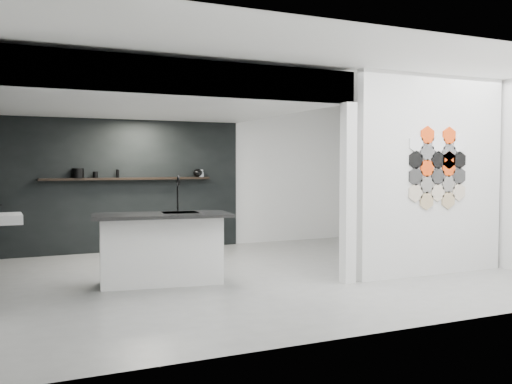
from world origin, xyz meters
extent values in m
cube|color=gray|center=(0.00, 0.00, -0.01)|extent=(7.00, 6.00, 0.01)
cube|color=silver|center=(2.23, -1.00, 1.40)|extent=(2.45, 0.15, 2.80)
cube|color=black|center=(-1.30, 2.97, 1.18)|extent=(4.40, 0.04, 2.35)
cube|color=silver|center=(-1.30, 1.00, 2.55)|extent=(4.40, 4.00, 0.40)
cube|color=silver|center=(0.82, -1.00, 1.18)|extent=(0.16, 0.16, 2.35)
cube|color=silver|center=(-1.30, -0.92, 2.55)|extent=(4.40, 0.16, 0.40)
cube|color=silver|center=(-3.24, 0.80, 0.85)|extent=(0.40, 0.60, 0.12)
cube|color=black|center=(-1.20, 2.87, 1.30)|extent=(3.00, 0.15, 0.04)
cube|color=silver|center=(-1.41, -0.03, 0.44)|extent=(1.60, 0.79, 0.88)
cube|color=black|center=(-1.42, -0.11, 0.90)|extent=(1.84, 1.02, 0.04)
cube|color=black|center=(-1.15, -0.02, 0.91)|extent=(0.51, 0.45, 0.02)
cylinder|color=black|center=(-1.12, 0.18, 1.13)|extent=(0.03, 0.03, 0.41)
torus|color=black|center=(-1.13, 0.12, 1.33)|extent=(0.04, 0.14, 0.14)
cylinder|color=black|center=(-2.06, 2.87, 1.40)|extent=(0.25, 0.25, 0.17)
ellipsoid|color=black|center=(0.10, 2.87, 1.39)|extent=(0.23, 0.23, 0.15)
cylinder|color=gray|center=(0.15, 2.87, 1.36)|extent=(0.16, 0.16, 0.09)
cylinder|color=gray|center=(0.15, 2.87, 1.39)|extent=(0.12, 0.12, 0.14)
cylinder|color=black|center=(-1.39, 2.87, 1.39)|extent=(0.07, 0.07, 0.14)
cylinder|color=black|center=(-1.77, 2.87, 1.37)|extent=(0.10, 0.10, 0.11)
cylinder|color=beige|center=(1.86, -1.09, 1.16)|extent=(0.26, 0.02, 0.26)
cylinder|color=#2D2D2D|center=(1.86, -1.09, 1.39)|extent=(0.26, 0.02, 0.26)
cylinder|color=black|center=(1.86, -1.09, 1.61)|extent=(0.26, 0.02, 0.26)
cylinder|color=white|center=(1.86, -1.09, 1.84)|extent=(0.26, 0.02, 0.26)
cylinder|color=tan|center=(2.06, -1.09, 1.05)|extent=(0.26, 0.02, 0.26)
cylinder|color=#66635E|center=(2.06, -1.09, 1.27)|extent=(0.26, 0.02, 0.26)
cylinder|color=#F2420C|center=(2.06, -1.09, 1.50)|extent=(0.26, 0.02, 0.26)
cylinder|color=black|center=(2.06, -1.09, 1.73)|extent=(0.26, 0.02, 0.26)
cylinder|color=#F2420C|center=(2.06, -1.09, 1.95)|extent=(0.26, 0.02, 0.26)
cylinder|color=beige|center=(2.25, -1.09, 1.16)|extent=(0.26, 0.02, 0.26)
cylinder|color=#2D2D2D|center=(2.25, -1.09, 1.39)|extent=(0.26, 0.02, 0.26)
cylinder|color=black|center=(2.25, -1.09, 1.61)|extent=(0.26, 0.02, 0.26)
cylinder|color=white|center=(2.25, -1.09, 1.84)|extent=(0.26, 0.02, 0.26)
cylinder|color=tan|center=(2.44, -1.09, 1.05)|extent=(0.26, 0.02, 0.26)
cylinder|color=#66635E|center=(2.44, -1.09, 1.27)|extent=(0.26, 0.02, 0.26)
cylinder|color=#F2420C|center=(2.44, -1.09, 1.50)|extent=(0.26, 0.02, 0.26)
cylinder|color=black|center=(2.44, -1.09, 1.73)|extent=(0.26, 0.02, 0.26)
cylinder|color=#F2420C|center=(2.44, -1.09, 1.95)|extent=(0.26, 0.02, 0.26)
cylinder|color=beige|center=(2.64, -1.09, 1.16)|extent=(0.26, 0.02, 0.26)
cylinder|color=#2D2D2D|center=(2.64, -1.09, 1.39)|extent=(0.26, 0.02, 0.26)
cylinder|color=black|center=(2.64, -1.09, 1.61)|extent=(0.26, 0.02, 0.26)
cylinder|color=white|center=(2.64, -1.09, 1.84)|extent=(0.26, 0.02, 0.26)
cylinder|color=#F2420C|center=(2.44, -1.09, 1.61)|extent=(0.26, 0.02, 0.26)
camera|label=1|loc=(-3.39, -7.21, 1.55)|focal=40.00mm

